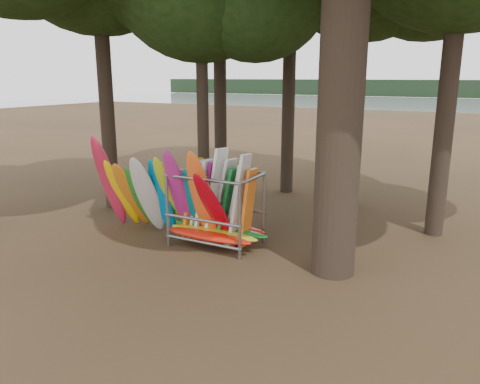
% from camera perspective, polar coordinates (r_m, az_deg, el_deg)
% --- Properties ---
extents(ground, '(120.00, 120.00, 0.00)m').
position_cam_1_polar(ground, '(13.84, -5.62, -6.62)').
color(ground, '#47331E').
rests_on(ground, ground).
extents(lake, '(160.00, 160.00, 0.00)m').
position_cam_1_polar(lake, '(71.28, 22.43, 9.02)').
color(lake, gray).
rests_on(lake, ground).
extents(far_shore, '(160.00, 4.00, 4.00)m').
position_cam_1_polar(far_shore, '(121.00, 25.12, 11.32)').
color(far_shore, black).
rests_on(far_shore, ground).
extents(kayak_row, '(4.95, 2.17, 3.22)m').
position_cam_1_polar(kayak_row, '(14.41, -9.80, -0.51)').
color(kayak_row, '#B61B3A').
rests_on(kayak_row, ground).
extents(storage_rack, '(3.19, 1.53, 2.88)m').
position_cam_1_polar(storage_rack, '(13.67, -2.89, -2.37)').
color(storage_rack, gray).
rests_on(storage_rack, ground).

